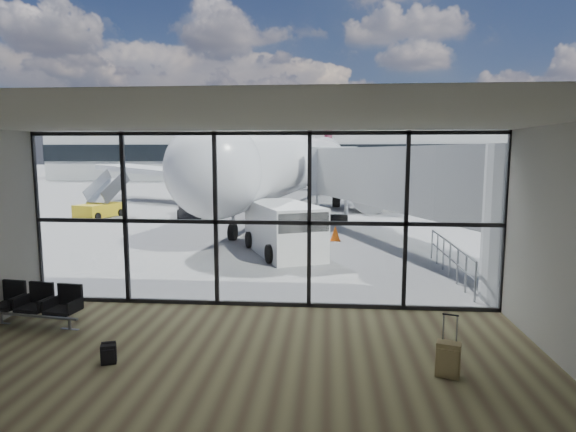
# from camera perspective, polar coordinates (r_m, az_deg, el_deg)

# --- Properties ---
(ground) EXTENTS (220.00, 220.00, 0.00)m
(ground) POSITION_cam_1_polar(r_m,az_deg,el_deg) (52.19, 2.90, 3.09)
(ground) COLOR slate
(ground) RESTS_ON ground
(lounge_shell) EXTENTS (12.02, 8.01, 4.51)m
(lounge_shell) POSITION_cam_1_polar(r_m,az_deg,el_deg) (7.51, -8.07, -2.54)
(lounge_shell) COLOR brown
(lounge_shell) RESTS_ON ground
(glass_curtain_wall) EXTENTS (12.10, 0.12, 4.50)m
(glass_curtain_wall) POSITION_cam_1_polar(r_m,az_deg,el_deg) (12.25, -3.08, -0.53)
(glass_curtain_wall) COLOR white
(glass_curtain_wall) RESTS_ON ground
(jet_bridge) EXTENTS (8.00, 16.50, 4.33)m
(jet_bridge) POSITION_cam_1_polar(r_m,az_deg,el_deg) (19.40, 14.38, 3.71)
(jet_bridge) COLOR #929496
(jet_bridge) RESTS_ON ground
(apron_railing) EXTENTS (0.06, 5.46, 1.11)m
(apron_railing) POSITION_cam_1_polar(r_m,az_deg,el_deg) (16.33, 18.66, -4.35)
(apron_railing) COLOR gray
(apron_railing) RESTS_ON ground
(far_terminal) EXTENTS (80.00, 12.20, 11.00)m
(far_terminal) POSITION_cam_1_polar(r_m,az_deg,el_deg) (74.02, 3.02, 7.63)
(far_terminal) COLOR beige
(far_terminal) RESTS_ON ground
(tree_0) EXTENTS (4.95, 4.95, 7.12)m
(tree_0) POSITION_cam_1_polar(r_m,az_deg,el_deg) (96.10, -24.52, 7.18)
(tree_0) COLOR #382619
(tree_0) RESTS_ON ground
(tree_1) EXTENTS (5.61, 5.61, 8.07)m
(tree_1) POSITION_cam_1_polar(r_m,az_deg,el_deg) (93.34, -21.30, 7.74)
(tree_1) COLOR #382619
(tree_1) RESTS_ON ground
(tree_2) EXTENTS (6.27, 6.27, 9.03)m
(tree_2) POSITION_cam_1_polar(r_m,az_deg,el_deg) (90.90, -17.88, 8.30)
(tree_2) COLOR #382619
(tree_2) RESTS_ON ground
(tree_3) EXTENTS (4.95, 4.95, 7.12)m
(tree_3) POSITION_cam_1_polar(r_m,az_deg,el_deg) (88.77, -14.24, 7.65)
(tree_3) COLOR #382619
(tree_3) RESTS_ON ground
(tree_4) EXTENTS (5.61, 5.61, 8.07)m
(tree_4) POSITION_cam_1_polar(r_m,az_deg,el_deg) (87.02, -10.47, 8.18)
(tree_4) COLOR #382619
(tree_4) RESTS_ON ground
(tree_5) EXTENTS (6.27, 6.27, 9.03)m
(tree_5) POSITION_cam_1_polar(r_m,az_deg,el_deg) (85.67, -6.56, 8.68)
(tree_5) COLOR #382619
(tree_5) RESTS_ON ground
(seating_row) EXTENTS (2.20, 0.88, 0.98)m
(seating_row) POSITION_cam_1_polar(r_m,az_deg,el_deg) (12.64, -27.55, -9.04)
(seating_row) COLOR gray
(seating_row) RESTS_ON ground
(backpack) EXTENTS (0.32, 0.31, 0.41)m
(backpack) POSITION_cam_1_polar(r_m,az_deg,el_deg) (9.99, -20.50, -15.07)
(backpack) COLOR black
(backpack) RESTS_ON ground
(suitcase) EXTENTS (0.47, 0.39, 1.12)m
(suitcase) POSITION_cam_1_polar(r_m,az_deg,el_deg) (9.29, 18.45, -15.79)
(suitcase) COLOR olive
(suitcase) RESTS_ON ground
(airliner) EXTENTS (35.16, 40.91, 10.56)m
(airliner) POSITION_cam_1_polar(r_m,az_deg,el_deg) (37.03, 1.23, 6.31)
(airliner) COLOR silver
(airliner) RESTS_ON ground
(service_van) EXTENTS (3.65, 4.99, 1.99)m
(service_van) POSITION_cam_1_polar(r_m,az_deg,el_deg) (18.85, -0.41, -1.48)
(service_van) COLOR silver
(service_van) RESTS_ON ground
(belt_loader) EXTENTS (2.18, 3.67, 1.60)m
(belt_loader) POSITION_cam_1_polar(r_m,az_deg,el_deg) (30.30, -11.68, 0.83)
(belt_loader) COLOR black
(belt_loader) RESTS_ON ground
(mobile_stairs) EXTENTS (2.42, 3.61, 2.33)m
(mobile_stairs) POSITION_cam_1_polar(r_m,az_deg,el_deg) (32.14, -21.41, 0.88)
(mobile_stairs) COLOR gold
(mobile_stairs) RESTS_ON ground
(traffic_cone_a) EXTENTS (0.44, 0.44, 0.62)m
(traffic_cone_a) POSITION_cam_1_polar(r_m,az_deg,el_deg) (26.57, 1.86, -0.46)
(traffic_cone_a) COLOR orange
(traffic_cone_a) RESTS_ON ground
(traffic_cone_b) EXTENTS (0.47, 0.47, 0.68)m
(traffic_cone_b) POSITION_cam_1_polar(r_m,az_deg,el_deg) (21.99, 5.62, -2.08)
(traffic_cone_b) COLOR #FD5F0D
(traffic_cone_b) RESTS_ON ground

